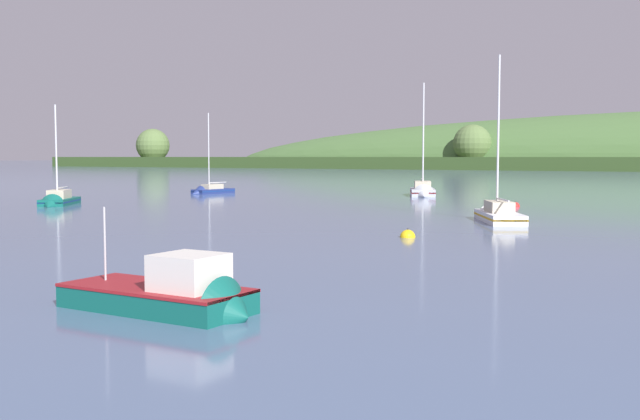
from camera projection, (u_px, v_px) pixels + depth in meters
name	position (u px, v px, depth m)	size (l,w,h in m)	color
sailboat_near_mooring	(497.00, 218.00, 47.37)	(5.54, 7.02, 11.39)	white
sailboat_midwater_white	(57.00, 203.00, 62.57)	(5.48, 6.21, 9.39)	#0F564C
sailboat_far_left	(423.00, 193.00, 77.14)	(5.65, 7.58, 12.65)	#ADB2BC
sailboat_outer_reach	(209.00, 192.00, 82.22)	(1.87, 5.88, 9.66)	navy
fishing_boat_moored	(173.00, 302.00, 19.51)	(5.79, 2.53, 3.53)	#0F564C
mooring_buoy_foreground	(515.00, 207.00, 60.93)	(0.72, 0.72, 0.80)	red
mooring_buoy_far_upstream	(408.00, 237.00, 37.72)	(0.78, 0.78, 0.86)	yellow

